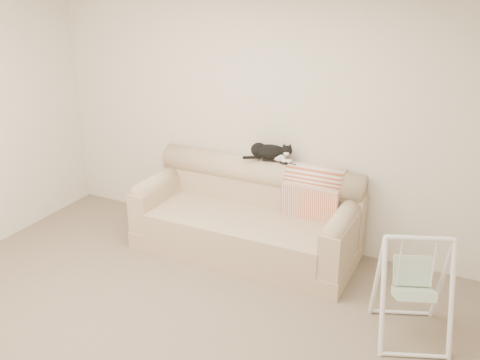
% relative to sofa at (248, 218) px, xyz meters
% --- Properties ---
extents(ground_plane, '(5.00, 5.00, 0.00)m').
position_rel_sofa_xyz_m(ground_plane, '(0.08, -1.62, -0.35)').
color(ground_plane, '#71604F').
rests_on(ground_plane, ground).
extents(room_shell, '(5.04, 4.04, 2.60)m').
position_rel_sofa_xyz_m(room_shell, '(0.08, -1.62, 1.18)').
color(room_shell, beige).
rests_on(room_shell, ground).
extents(sofa, '(2.20, 0.93, 0.90)m').
position_rel_sofa_xyz_m(sofa, '(0.00, 0.00, 0.00)').
color(sofa, '#B8A58D').
rests_on(sofa, ground).
extents(remote_a, '(0.19, 0.08, 0.03)m').
position_rel_sofa_xyz_m(remote_a, '(0.13, 0.25, 0.56)').
color(remote_a, black).
rests_on(remote_a, sofa).
extents(remote_b, '(0.17, 0.07, 0.02)m').
position_rel_sofa_xyz_m(remote_b, '(0.33, 0.23, 0.56)').
color(remote_b, black).
rests_on(remote_b, sofa).
extents(tuxedo_cat, '(0.49, 0.26, 0.20)m').
position_rel_sofa_xyz_m(tuxedo_cat, '(0.12, 0.24, 0.64)').
color(tuxedo_cat, black).
rests_on(tuxedo_cat, sofa).
extents(throw_blanket, '(0.56, 0.38, 0.58)m').
position_rel_sofa_xyz_m(throw_blanket, '(0.61, 0.23, 0.37)').
color(throw_blanket, '#BF4D2B').
rests_on(throw_blanket, sofa).
extents(baby_swing, '(0.70, 0.72, 0.88)m').
position_rel_sofa_xyz_m(baby_swing, '(1.71, -0.69, 0.09)').
color(baby_swing, white).
rests_on(baby_swing, ground).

